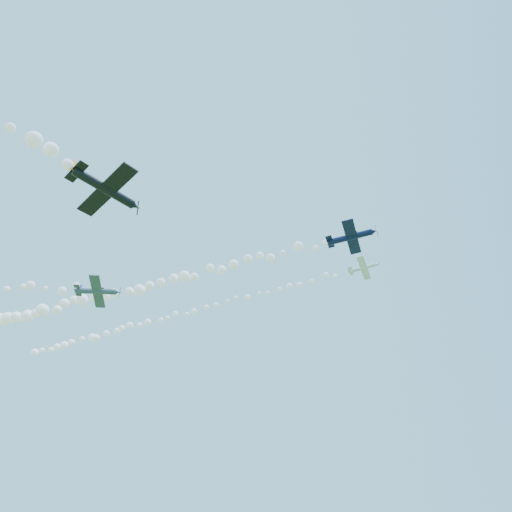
% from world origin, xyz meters
% --- Properties ---
extents(plane_white, '(6.23, 6.57, 1.76)m').
position_xyz_m(plane_white, '(16.90, 14.19, 55.78)').
color(plane_white, white).
extents(smoke_trail_white, '(81.56, 16.00, 2.70)m').
position_xyz_m(smoke_trail_white, '(-25.70, 21.56, 55.47)').
color(smoke_trail_white, white).
extents(plane_navy, '(7.87, 8.30, 2.25)m').
position_xyz_m(plane_navy, '(14.36, -5.22, 46.37)').
color(plane_navy, '#0B1134').
extents(smoke_trail_navy, '(69.40, 10.39, 3.05)m').
position_xyz_m(smoke_trail_navy, '(-22.66, -1.04, 46.16)').
color(smoke_trail_navy, white).
extents(plane_grey, '(7.04, 7.44, 1.90)m').
position_xyz_m(plane_grey, '(-24.92, -7.00, 41.60)').
color(plane_grey, '#3C4958').
extents(plane_black, '(8.06, 7.61, 2.25)m').
position_xyz_m(plane_black, '(-10.15, -29.27, 35.63)').
color(plane_black, black).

